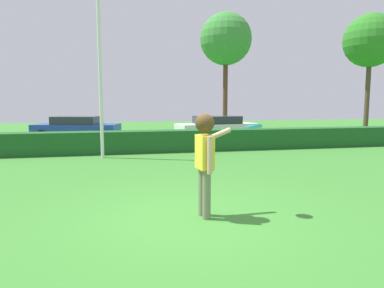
{
  "coord_description": "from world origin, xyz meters",
  "views": [
    {
      "loc": [
        -1.25,
        -5.63,
        1.97
      ],
      "look_at": [
        0.2,
        1.02,
        1.15
      ],
      "focal_mm": 32.68,
      "sensor_mm": 36.0,
      "label": 1
    }
  ],
  "objects": [
    {
      "name": "hedge_row",
      "position": [
        0.0,
        8.16,
        0.42
      ],
      "size": [
        27.62,
        0.9,
        0.85
      ],
      "primitive_type": "cube",
      "color": "#1D5422",
      "rests_on": "ground"
    },
    {
      "name": "person",
      "position": [
        0.21,
        0.02,
        1.13
      ],
      "size": [
        0.72,
        0.63,
        1.78
      ],
      "color": "#73765A",
      "rests_on": "ground"
    },
    {
      "name": "oak_tree",
      "position": [
        14.14,
        13.51,
        5.69
      ],
      "size": [
        3.24,
        3.24,
        7.35
      ],
      "color": "brown",
      "rests_on": "ground"
    },
    {
      "name": "lamppost",
      "position": [
        -1.74,
        7.07,
        3.49
      ],
      "size": [
        0.24,
        0.24,
        6.34
      ],
      "color": "silver",
      "rests_on": "ground"
    },
    {
      "name": "frisbee",
      "position": [
        1.09,
        0.02,
        1.55
      ],
      "size": [
        0.27,
        0.26,
        0.09
      ],
      "color": "#268CE5"
    },
    {
      "name": "birch_tree",
      "position": [
        5.92,
        16.82,
        6.03
      ],
      "size": [
        3.39,
        3.39,
        7.77
      ],
      "color": "brown",
      "rests_on": "ground"
    },
    {
      "name": "ground_plane",
      "position": [
        0.0,
        0.0,
        0.0
      ],
      "size": [
        60.0,
        60.0,
        0.0
      ],
      "primitive_type": "plane",
      "color": "#397D2D"
    },
    {
      "name": "parked_car_white",
      "position": [
        3.96,
        12.03,
        0.69
      ],
      "size": [
        4.4,
        2.28,
        1.25
      ],
      "color": "white",
      "rests_on": "ground"
    },
    {
      "name": "parked_car_blue",
      "position": [
        -3.21,
        13.15,
        0.69
      ],
      "size": [
        4.49,
        2.68,
        1.25
      ],
      "color": "#263FA5",
      "rests_on": "ground"
    }
  ]
}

